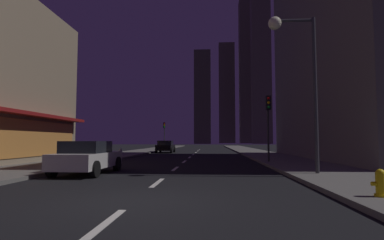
# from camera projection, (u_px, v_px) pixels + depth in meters

# --- Properties ---
(ground_plane) EXTENTS (78.00, 136.00, 0.10)m
(ground_plane) POSITION_uv_depth(u_px,v_px,m) (197.00, 152.00, 39.07)
(ground_plane) COLOR black
(sidewalk_right) EXTENTS (4.00, 76.00, 0.15)m
(sidewalk_right) POSITION_uv_depth(u_px,v_px,m) (251.00, 151.00, 38.62)
(sidewalk_right) COLOR #605E59
(sidewalk_right) RESTS_ON ground
(sidewalk_left) EXTENTS (4.00, 76.00, 0.15)m
(sidewalk_left) POSITION_uv_depth(u_px,v_px,m) (144.00, 151.00, 39.53)
(sidewalk_left) COLOR #605E59
(sidewalk_left) RESTS_ON ground
(lane_marking_center) EXTENTS (0.16, 43.80, 0.01)m
(lane_marking_center) POSITION_uv_depth(u_px,v_px,m) (190.00, 157.00, 25.93)
(lane_marking_center) COLOR silver
(lane_marking_center) RESTS_ON ground
(building_apartment_right) EXTENTS (11.00, 20.00, 19.13)m
(building_apartment_right) POSITION_uv_depth(u_px,v_px,m) (376.00, 35.00, 22.86)
(building_apartment_right) COLOR slate
(building_apartment_right) RESTS_ON ground
(skyscraper_distant_tall) EXTENTS (7.04, 5.53, 39.96)m
(skyscraper_distant_tall) POSITION_uv_depth(u_px,v_px,m) (202.00, 97.00, 127.63)
(skyscraper_distant_tall) COLOR #4C4839
(skyscraper_distant_tall) RESTS_ON ground
(skyscraper_distant_mid) EXTENTS (8.40, 5.60, 53.86)m
(skyscraper_distant_mid) POSITION_uv_depth(u_px,v_px,m) (227.00, 93.00, 160.29)
(skyscraper_distant_mid) COLOR #635E4A
(skyscraper_distant_mid) RESTS_ON ground
(skyscraper_distant_short) EXTENTS (6.71, 6.59, 72.94)m
(skyscraper_distant_short) POSITION_uv_depth(u_px,v_px,m) (246.00, 71.00, 151.75)
(skyscraper_distant_short) COLOR #5B5744
(skyscraper_distant_short) RESTS_ON ground
(skyscraper_distant_slender) EXTENTS (8.29, 5.12, 74.92)m
(skyscraper_distant_slender) POSITION_uv_depth(u_px,v_px,m) (261.00, 58.00, 130.86)
(skyscraper_distant_slender) COLOR #5D5845
(skyscraper_distant_slender) RESTS_ON ground
(car_parked_near) EXTENTS (1.98, 4.24, 1.45)m
(car_parked_near) POSITION_uv_depth(u_px,v_px,m) (88.00, 157.00, 13.24)
(car_parked_near) COLOR silver
(car_parked_near) RESTS_ON ground
(car_parked_far) EXTENTS (1.98, 4.24, 1.45)m
(car_parked_far) POSITION_uv_depth(u_px,v_px,m) (166.00, 146.00, 35.84)
(car_parked_far) COLOR black
(car_parked_far) RESTS_ON ground
(fire_hydrant_yellow_near) EXTENTS (0.42, 0.30, 0.65)m
(fire_hydrant_yellow_near) POSITION_uv_depth(u_px,v_px,m) (381.00, 184.00, 7.08)
(fire_hydrant_yellow_near) COLOR yellow
(fire_hydrant_yellow_near) RESTS_ON sidewalk_right
(fire_hydrant_far_left) EXTENTS (0.42, 0.30, 0.65)m
(fire_hydrant_far_left) POSITION_uv_depth(u_px,v_px,m) (120.00, 152.00, 25.56)
(fire_hydrant_far_left) COLOR #B2B2B2
(fire_hydrant_far_left) RESTS_ON sidewalk_left
(traffic_light_near_right) EXTENTS (0.32, 0.48, 4.20)m
(traffic_light_near_right) POSITION_uv_depth(u_px,v_px,m) (268.00, 113.00, 18.89)
(traffic_light_near_right) COLOR #2D2D2D
(traffic_light_near_right) RESTS_ON sidewalk_right
(traffic_light_far_left) EXTENTS (0.32, 0.48, 4.20)m
(traffic_light_far_left) POSITION_uv_depth(u_px,v_px,m) (164.00, 129.00, 46.96)
(traffic_light_far_left) COLOR #2D2D2D
(traffic_light_far_left) RESTS_ON sidewalk_left
(street_lamp_right) EXTENTS (1.96, 0.56, 6.58)m
(street_lamp_right) POSITION_uv_depth(u_px,v_px,m) (294.00, 55.00, 12.53)
(street_lamp_right) COLOR #38383D
(street_lamp_right) RESTS_ON sidewalk_right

